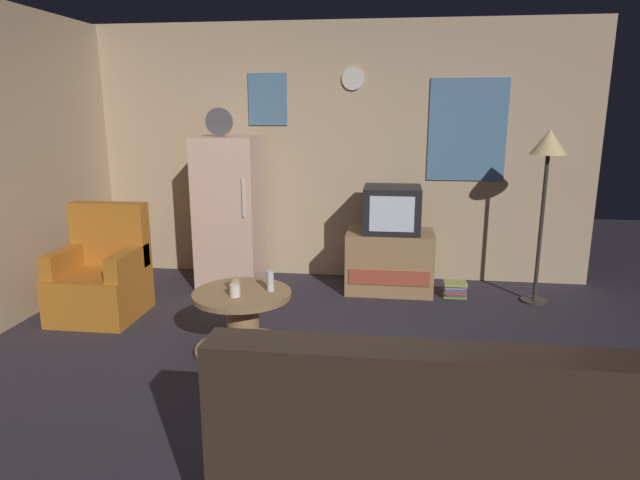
% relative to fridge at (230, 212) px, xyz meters
% --- Properties ---
extents(ground_plane, '(12.00, 12.00, 0.00)m').
position_rel_fridge_xyz_m(ground_plane, '(1.01, -1.96, -0.75)').
color(ground_plane, '#2D2833').
extents(wall_with_art, '(5.20, 0.12, 2.61)m').
position_rel_fridge_xyz_m(wall_with_art, '(1.02, 0.49, 0.56)').
color(wall_with_art, tan).
rests_on(wall_with_art, ground_plane).
extents(fridge, '(0.60, 0.62, 1.77)m').
position_rel_fridge_xyz_m(fridge, '(0.00, 0.00, 0.00)').
color(fridge, beige).
rests_on(fridge, ground_plane).
extents(tv_stand, '(0.84, 0.53, 0.60)m').
position_rel_fridge_xyz_m(tv_stand, '(1.60, -0.00, -0.46)').
color(tv_stand, '#9E754C').
rests_on(tv_stand, ground_plane).
extents(crt_tv, '(0.54, 0.51, 0.44)m').
position_rel_fridge_xyz_m(crt_tv, '(1.61, -0.00, 0.06)').
color(crt_tv, black).
rests_on(crt_tv, tv_stand).
extents(standing_lamp, '(0.32, 0.32, 1.59)m').
position_rel_fridge_xyz_m(standing_lamp, '(2.96, -0.16, 0.60)').
color(standing_lamp, '#332D28').
rests_on(standing_lamp, ground_plane).
extents(coffee_table, '(0.72, 0.72, 0.47)m').
position_rel_fridge_xyz_m(coffee_table, '(0.54, -1.57, -0.52)').
color(coffee_table, '#9E754C').
rests_on(coffee_table, ground_plane).
extents(wine_glass, '(0.05, 0.05, 0.15)m').
position_rel_fridge_xyz_m(wine_glass, '(0.74, -1.52, -0.21)').
color(wine_glass, silver).
rests_on(wine_glass, coffee_table).
extents(mug_ceramic_white, '(0.08, 0.08, 0.09)m').
position_rel_fridge_xyz_m(mug_ceramic_white, '(0.52, -1.67, -0.24)').
color(mug_ceramic_white, silver).
rests_on(mug_ceramic_white, coffee_table).
extents(mug_ceramic_tan, '(0.08, 0.08, 0.09)m').
position_rel_fridge_xyz_m(mug_ceramic_tan, '(0.48, -1.53, -0.24)').
color(mug_ceramic_tan, tan).
rests_on(mug_ceramic_tan, coffee_table).
extents(armchair, '(0.68, 0.68, 0.96)m').
position_rel_fridge_xyz_m(armchair, '(-0.87, -0.98, -0.42)').
color(armchair, '#B2661E').
rests_on(armchair, ground_plane).
extents(couch, '(1.70, 0.80, 0.92)m').
position_rel_fridge_xyz_m(couch, '(1.76, -3.16, -0.44)').
color(couch, '#38281E').
rests_on(couch, ground_plane).
extents(book_stack, '(0.21, 0.17, 0.15)m').
position_rel_fridge_xyz_m(book_stack, '(2.23, -0.13, -0.68)').
color(book_stack, '#63C036').
rests_on(book_stack, ground_plane).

